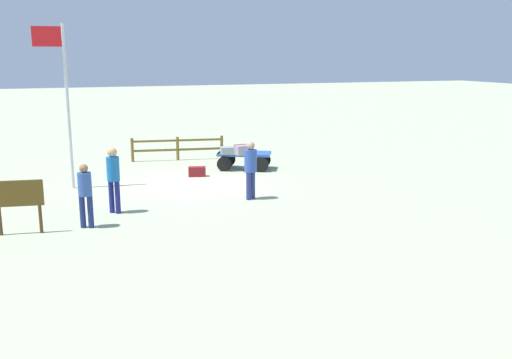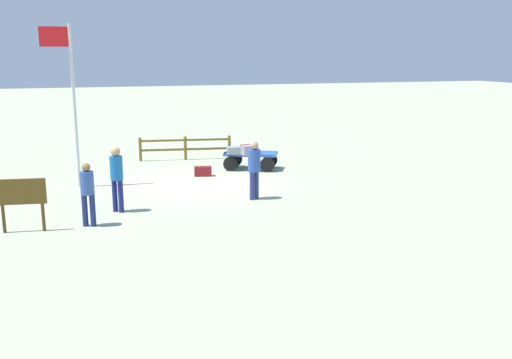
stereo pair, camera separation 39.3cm
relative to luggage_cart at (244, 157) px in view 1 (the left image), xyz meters
name	(u,v)px [view 1 (the left image)]	position (x,y,z in m)	size (l,w,h in m)	color
ground_plane	(191,183)	(2.44, 1.73, -0.45)	(120.00, 120.00, 0.00)	#A8B18D
luggage_cart	(244,157)	(0.00, 0.00, 0.00)	(2.19, 1.82, 0.64)	#2B57B1
suitcase_dark	(243,150)	(0.18, 0.48, 0.35)	(0.61, 0.42, 0.34)	gray
suitcase_tan	(228,150)	(0.66, 0.15, 0.31)	(0.58, 0.46, 0.26)	gray
suitcase_maroon	(243,149)	(0.07, 0.09, 0.34)	(0.65, 0.37, 0.31)	maroon
suitcase_navy	(197,172)	(1.98, 0.70, -0.28)	(0.66, 0.42, 0.35)	maroon
worker_lead	(251,165)	(1.27, 4.39, 0.58)	(0.51, 0.51, 1.74)	navy
worker_trailing	(113,174)	(5.24, 4.58, 0.62)	(0.48, 0.48, 1.81)	navy
worker_supervisor	(85,191)	(6.04, 5.72, 0.48)	(0.43, 0.43, 1.61)	navy
flagpole	(63,92)	(6.29, 1.10, 2.63)	(0.95, 0.10, 5.16)	silver
signboard	(18,198)	(7.57, 5.72, 0.44)	(1.14, 0.23, 1.32)	#4C3319
wooden_fence	(178,147)	(1.94, -2.66, 0.10)	(3.69, 0.66, 0.96)	brown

